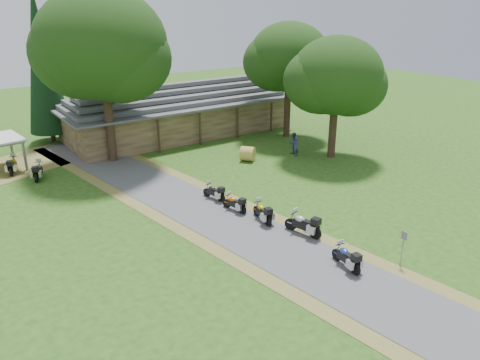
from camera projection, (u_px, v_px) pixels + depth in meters
ground at (294, 256)px, 23.52m from camera, size 120.00×120.00×0.00m
driveway at (240, 229)px, 26.32m from camera, size 51.95×51.95×0.00m
lodge at (176, 108)px, 44.21m from camera, size 21.40×9.40×4.90m
motorcycle_row_a at (346, 256)px, 22.31m from camera, size 0.86×1.87×1.23m
motorcycle_row_b at (303, 223)px, 25.45m from camera, size 1.16×2.13×1.39m
motorcycle_row_c at (262, 211)px, 27.03m from camera, size 0.90×1.91×1.26m
motorcycle_row_d at (234, 202)px, 28.37m from camera, size 0.89×1.73×1.13m
motorcycle_row_e at (214, 191)px, 30.02m from camera, size 0.92×1.75×1.14m
motorcycle_carport_a at (13, 164)px, 34.66m from camera, size 1.28×2.03×1.32m
motorcycle_carport_b at (38, 170)px, 33.50m from camera, size 1.35×2.01×1.31m
person_a at (296, 145)px, 38.24m from camera, size 0.64×0.53×1.96m
person_b at (293, 141)px, 38.94m from camera, size 0.62×0.46×2.08m
hay_bale at (248, 154)px, 37.28m from camera, size 1.57×1.55×1.16m
sign_post at (402, 248)px, 22.40m from camera, size 0.33×0.06×1.83m
oak_lodge_left at (104, 68)px, 34.93m from camera, size 9.69×9.69×14.54m
oak_lodge_right at (289, 73)px, 42.13m from camera, size 7.24×7.24×11.80m
oak_driveway at (335, 92)px, 36.62m from camera, size 7.17×7.17×10.62m
cedar_near at (43, 67)px, 40.26m from camera, size 3.63×3.63×13.25m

